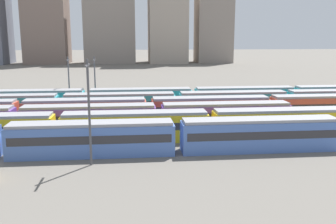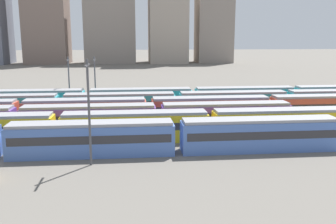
% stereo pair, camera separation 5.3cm
% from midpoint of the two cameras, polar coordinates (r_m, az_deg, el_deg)
% --- Properties ---
extents(ground_plane, '(600.00, 600.00, 0.00)m').
position_cam_midpoint_polar(ground_plane, '(56.68, -18.83, -2.39)').
color(ground_plane, '#666059').
extents(train_track_0, '(55.80, 3.06, 3.75)m').
position_cam_midpoint_polar(train_track_0, '(42.31, -11.35, -3.92)').
color(train_track_0, '#4C70BC').
rests_on(train_track_0, ground_plane).
extents(train_track_1, '(74.70, 3.06, 3.75)m').
position_cam_midpoint_polar(train_track_1, '(48.17, 6.41, -1.89)').
color(train_track_1, yellow).
rests_on(train_track_1, ground_plane).
extents(train_track_2, '(55.80, 3.06, 3.75)m').
position_cam_midpoint_polar(train_track_2, '(52.51, -11.73, -0.94)').
color(train_track_2, '#6B429E').
rests_on(train_track_2, ground_plane).
extents(train_track_3, '(112.50, 3.06, 3.75)m').
position_cam_midpoint_polar(train_track_3, '(61.23, 15.10, 0.65)').
color(train_track_3, '#BC4C38').
rests_on(train_track_3, ground_plane).
extents(train_track_4, '(74.70, 3.06, 3.75)m').
position_cam_midpoint_polar(train_track_4, '(62.87, 1.41, 1.32)').
color(train_track_4, teal).
rests_on(train_track_4, ground_plane).
extents(train_track_5, '(93.60, 3.06, 3.75)m').
position_cam_midpoint_polar(train_track_5, '(70.63, 11.45, 2.22)').
color(train_track_5, teal).
rests_on(train_track_5, ground_plane).
extents(catenary_pole_1, '(0.24, 3.20, 9.22)m').
position_cam_midpoint_polar(catenary_pole_1, '(70.45, -10.91, 4.88)').
color(catenary_pole_1, '#4C4C51').
rests_on(catenary_pole_1, ground_plane).
extents(catenary_pole_2, '(0.24, 3.20, 10.72)m').
position_cam_midpoint_polar(catenary_pole_2, '(38.26, -11.78, 0.60)').
color(catenary_pole_2, '#4C4C51').
rests_on(catenary_pole_2, ground_plane).
extents(catenary_pole_3, '(0.24, 3.20, 9.25)m').
position_cam_midpoint_polar(catenary_pole_3, '(70.76, -14.66, 4.76)').
color(catenary_pole_3, '#4C4C51').
rests_on(catenary_pole_3, ground_plane).
extents(distant_building_1, '(18.96, 18.89, 49.72)m').
position_cam_midpoint_polar(distant_building_1, '(188.42, -17.90, 14.54)').
color(distant_building_1, '#7A665B').
rests_on(distant_building_1, ground_plane).
extents(distant_building_2, '(23.57, 14.33, 39.38)m').
position_cam_midpoint_polar(distant_building_2, '(184.50, -8.73, 13.42)').
color(distant_building_2, gray).
rests_on(distant_building_2, ground_plane).
extents(distant_building_3, '(17.71, 21.39, 52.23)m').
position_cam_midpoint_polar(distant_building_3, '(185.50, -0.06, 15.52)').
color(distant_building_3, '#A89989').
rests_on(distant_building_3, ground_plane).
extents(distant_building_4, '(16.67, 15.50, 39.66)m').
position_cam_midpoint_polar(distant_building_4, '(188.68, 6.92, 13.46)').
color(distant_building_4, gray).
rests_on(distant_building_4, ground_plane).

